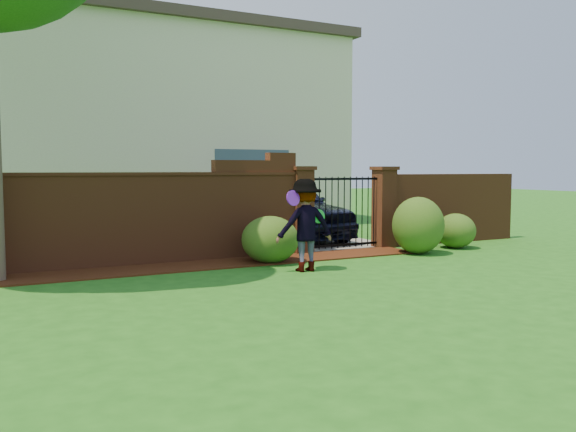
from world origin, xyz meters
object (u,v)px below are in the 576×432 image
man (305,225)px  frisbee_purple (293,198)px  car (289,209)px  frisbee_green (319,216)px

man → frisbee_purple: size_ratio=6.00×
car → man: size_ratio=2.86×
frisbee_purple → frisbee_green: frisbee_purple is taller
frisbee_green → man: bearing=169.5°
car → man: 4.76m
car → man: bearing=-117.9°
frisbee_purple → man: bearing=20.2°
man → car: bearing=-108.6°
man → frisbee_green: (0.24, -0.04, 0.16)m
man → frisbee_purple: man is taller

